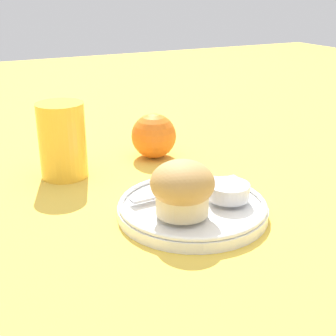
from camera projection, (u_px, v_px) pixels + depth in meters
ground_plane at (192, 215)px, 0.62m from camera, size 3.00×3.00×0.00m
plate at (194, 209)px, 0.61m from camera, size 0.20×0.20×0.02m
muffin at (182, 188)px, 0.57m from camera, size 0.08×0.08×0.07m
cream_ramekin at (229, 190)px, 0.62m from camera, size 0.06×0.06×0.02m
berry_pair at (175, 192)px, 0.62m from camera, size 0.03×0.01×0.01m
butter_knife at (187, 189)px, 0.64m from camera, size 0.17×0.02×0.00m
orange_fruit at (154, 136)px, 0.81m from camera, size 0.08×0.08×0.08m
juice_glass at (62, 140)px, 0.72m from camera, size 0.07×0.07×0.12m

